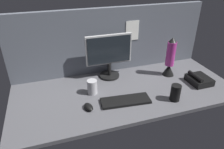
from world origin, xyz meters
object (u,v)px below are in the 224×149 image
Objects in this scene: keyboard at (126,101)px; mouse at (89,107)px; monitor at (109,54)px; mug_steel at (92,87)px; mug_black_travel at (175,93)px; desk_phone at (199,80)px; lava_lamp at (170,60)px.

mouse reaches higher than keyboard.
monitor is 3.52× the size of mug_steel.
mouse is 0.75× the size of mug_black_travel.
desk_phone is at bearing -8.73° from mouse.
monitor is at bearing 165.07° from lava_lamp.
mug_steel is (-21.04, -22.66, -15.79)cm from monitor.
lava_lamp is at bearing 33.01° from keyboard.
mouse is at bearing -176.46° from desk_phone.
keyboard is at bearing -12.85° from mouse.
mug_steel is at bearing 172.06° from desk_phone.
monitor reaches higher than desk_phone.
lava_lamp reaches higher than mug_black_travel.
mug_steel is at bearing -132.87° from monitor.
mug_steel is 74.83cm from lava_lamp.
mug_black_travel is at bearing -20.52° from mouse.
mouse is at bearing -111.20° from mug_steel.
monitor is 54.96cm from lava_lamp.
mouse is at bearing -161.35° from lava_lamp.
desk_phone is (69.81, -35.33, -18.37)cm from monitor.
monitor is at bearing 95.23° from keyboard.
mug_black_travel is 63.80cm from mug_steel.
monitor reaches higher than keyboard.
mug_black_travel is (36.36, -9.08, 5.41)cm from keyboard.
mouse is at bearing -175.18° from keyboard.
keyboard is (-0.12, -41.69, -20.56)cm from monitor.
desk_phone is at bearing 10.60° from keyboard.
mouse is (-28.30, -41.41, -19.86)cm from monitor.
keyboard is 1.04× the size of lava_lamp.
keyboard is 2.89× the size of mug_black_travel.
keyboard is 3.21× the size of mug_steel.
mug_steel is (-57.27, 28.11, -0.64)cm from mug_black_travel.
mug_black_travel is 37.10cm from desk_phone.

